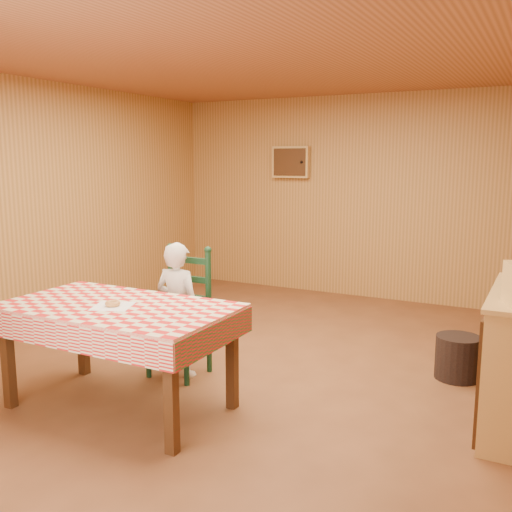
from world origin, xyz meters
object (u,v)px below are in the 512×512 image
at_px(seated_child, 178,309).
at_px(dining_table, 118,316).
at_px(storage_bin, 458,357).
at_px(ladder_chair, 182,315).

bearing_deg(seated_child, dining_table, 90.00).
relative_size(seated_child, storage_bin, 3.13).
height_order(dining_table, ladder_chair, ladder_chair).
height_order(seated_child, storage_bin, seated_child).
relative_size(dining_table, storage_bin, 4.61).
bearing_deg(storage_bin, dining_table, -140.56).
xyz_separation_m(dining_table, ladder_chair, (-0.00, 0.79, -0.18)).
bearing_deg(ladder_chair, seated_child, -90.00).
relative_size(ladder_chair, storage_bin, 3.01).
relative_size(dining_table, seated_child, 1.47).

